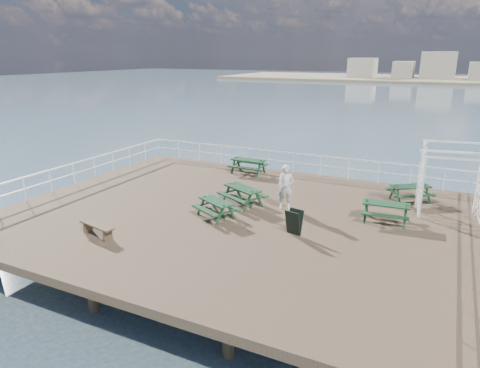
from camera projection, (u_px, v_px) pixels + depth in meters
name	position (u px, v px, depth m)	size (l,w,h in m)	color
ground	(236.00, 216.00, 17.24)	(18.00, 14.00, 0.30)	brown
sea_backdrop	(476.00, 77.00, 127.13)	(300.00, 300.00, 9.20)	#3A5462
railing	(261.00, 176.00, 19.18)	(17.77, 13.76, 1.10)	white
picnic_table_a	(248.00, 163.00, 22.71)	(1.82, 1.48, 0.87)	#123218
picnic_table_b	(242.00, 192.00, 18.01)	(2.21, 2.06, 0.86)	#123218
picnic_table_c	(410.00, 190.00, 18.43)	(2.09, 2.02, 0.79)	#123218
picnic_table_d	(216.00, 205.00, 16.63)	(1.99, 1.85, 0.77)	#123218
picnic_table_e	(386.00, 208.00, 16.19)	(1.82, 1.52, 0.83)	#123218
flat_bench_far	(97.00, 227.00, 14.91)	(1.59, 0.67, 0.45)	brown
trellis_arbor	(451.00, 183.00, 16.61)	(2.57, 1.66, 2.97)	white
sandwich_board	(294.00, 222.00, 15.05)	(0.63, 0.52, 0.91)	black
person	(286.00, 187.00, 17.41)	(0.67, 0.44, 1.85)	silver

